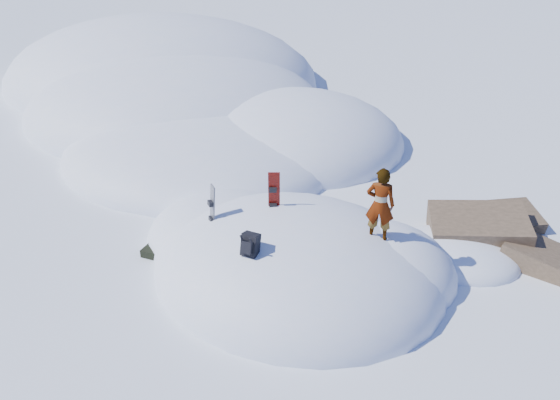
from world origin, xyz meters
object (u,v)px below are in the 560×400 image
at_px(snowboard_dark, 212,213).
at_px(person, 380,205).
at_px(snowboard_red, 274,199).
at_px(backpack, 250,245).

distance_m(snowboard_dark, person, 3.91).
height_order(snowboard_red, snowboard_dark, snowboard_red).
distance_m(backpack, person, 2.92).
bearing_deg(snowboard_red, person, -25.79).
bearing_deg(snowboard_dark, backpack, 6.32).
xyz_separation_m(snowboard_red, snowboard_dark, (-1.21, -0.83, -0.24)).
xyz_separation_m(backpack, person, (2.16, 1.90, 0.54)).
relative_size(snowboard_red, backpack, 2.56).
bearing_deg(snowboard_red, backpack, -104.94).
height_order(snowboard_red, backpack, snowboard_red).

